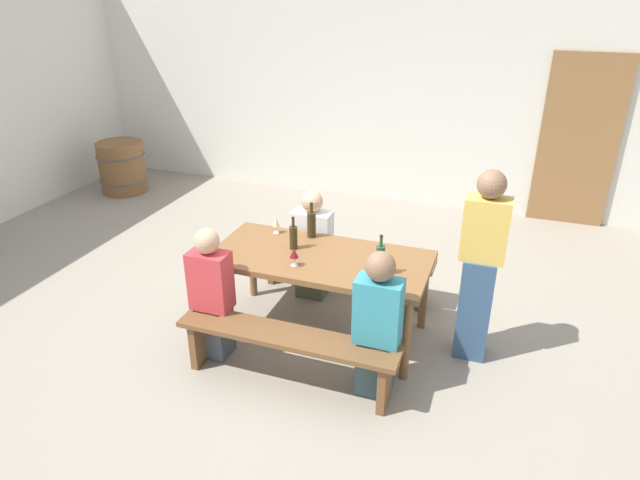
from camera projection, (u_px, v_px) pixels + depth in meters
ground_plane at (320, 331)px, 5.00m from camera, size 24.00×24.00×0.00m
back_wall at (412, 84)px, 7.34m from camera, size 14.00×0.20×3.20m
wooden_door at (578, 142)px, 6.81m from camera, size 0.90×0.06×2.10m
tasting_table at (320, 265)px, 4.71m from camera, size 1.83×0.88×0.75m
bench_near at (287, 345)px, 4.22m from camera, size 1.73×0.30×0.45m
bench_far at (346, 261)px, 5.48m from camera, size 1.73×0.30×0.45m
wine_bottle_0 at (293, 237)px, 4.77m from camera, size 0.07×0.07×0.29m
wine_bottle_1 at (311, 224)px, 4.98m from camera, size 0.08×0.08×0.33m
wine_bottle_2 at (380, 260)px, 4.33m from camera, size 0.07×0.07×0.34m
wine_glass_0 at (276, 222)px, 5.06m from camera, size 0.07×0.07×0.16m
wine_glass_1 at (294, 254)px, 4.48m from camera, size 0.07×0.07×0.15m
seated_guest_near_0 at (212, 296)px, 4.48m from camera, size 0.32×0.24×1.14m
seated_guest_near_1 at (377, 326)px, 4.05m from camera, size 0.34×0.24×1.17m
seated_guest_far_0 at (312, 247)px, 5.37m from camera, size 0.37×0.24×1.09m
standing_host at (480, 269)px, 4.38m from camera, size 0.34×0.24×1.61m
wine_barrel at (122, 167)px, 8.13m from camera, size 0.69×0.69×0.73m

